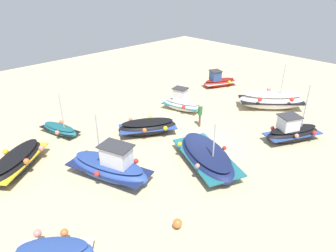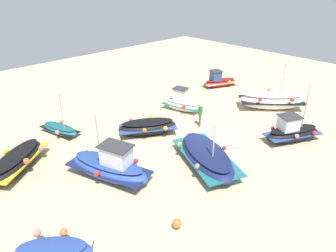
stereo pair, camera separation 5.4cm
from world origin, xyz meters
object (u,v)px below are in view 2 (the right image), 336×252
at_px(person_walking, 200,114).
at_px(mooring_buoy_0, 177,223).
at_px(fishing_boat_6, 272,100).
at_px(fishing_boat_4, 292,132).
at_px(fishing_boat_7, 60,129).
at_px(fishing_boat_2, 110,166).
at_px(fishing_boat_0, 17,161).
at_px(fishing_boat_8, 219,81).
at_px(fishing_boat_1, 148,127).
at_px(fishing_boat_9, 206,157).
at_px(fishing_boat_3, 182,103).
at_px(fishing_boat_5, 53,252).

bearing_deg(person_walking, mooring_buoy_0, 89.64).
distance_m(fishing_boat_6, mooring_buoy_0, 15.48).
distance_m(fishing_boat_4, fishing_boat_6, 5.39).
distance_m(fishing_boat_7, mooring_buoy_0, 11.84).
bearing_deg(fishing_boat_2, fishing_boat_0, -160.62).
bearing_deg(fishing_boat_8, fishing_boat_1, 35.01).
height_order(fishing_boat_4, fishing_boat_9, fishing_boat_4).
bearing_deg(fishing_boat_4, fishing_boat_6, -111.01).
distance_m(fishing_boat_2, fishing_boat_6, 14.94).
height_order(fishing_boat_1, fishing_boat_7, fishing_boat_7).
xyz_separation_m(fishing_boat_2, person_walking, (-8.23, -0.72, 0.27)).
xyz_separation_m(fishing_boat_7, mooring_buoy_0, (0.43, 11.84, -0.02)).
relative_size(fishing_boat_2, fishing_boat_4, 1.24).
xyz_separation_m(fishing_boat_6, mooring_buoy_0, (14.96, 3.97, -0.41)).
relative_size(fishing_boat_0, mooring_buoy_0, 8.48).
bearing_deg(fishing_boat_3, fishing_boat_4, 175.41).
relative_size(fishing_boat_1, fishing_boat_8, 1.15).
distance_m(fishing_boat_1, fishing_boat_2, 5.35).
height_order(fishing_boat_7, person_walking, fishing_boat_7).
bearing_deg(fishing_boat_1, fishing_boat_4, -18.54).
distance_m(fishing_boat_6, fishing_boat_8, 6.45).
bearing_deg(fishing_boat_9, fishing_boat_4, -84.87).
distance_m(fishing_boat_4, person_walking, 6.26).
height_order(fishing_boat_1, mooring_buoy_0, fishing_boat_1).
height_order(fishing_boat_5, fishing_boat_9, fishing_boat_9).
distance_m(fishing_boat_2, fishing_boat_4, 12.02).
height_order(fishing_boat_4, fishing_boat_6, fishing_boat_4).
distance_m(fishing_boat_7, person_walking, 9.88).
bearing_deg(fishing_boat_6, fishing_boat_4, 89.61).
height_order(fishing_boat_2, mooring_buoy_0, fishing_boat_2).
relative_size(fishing_boat_2, person_walking, 3.02).
bearing_deg(person_walking, fishing_boat_9, 99.33).
bearing_deg(fishing_boat_8, fishing_boat_2, 39.43).
height_order(fishing_boat_1, person_walking, person_walking).
bearing_deg(fishing_boat_4, fishing_boat_5, 18.52).
height_order(fishing_boat_0, fishing_boat_3, fishing_boat_3).
bearing_deg(fishing_boat_6, fishing_boat_7, 17.83).
bearing_deg(fishing_boat_5, fishing_boat_0, -59.99).
bearing_deg(fishing_boat_8, fishing_boat_4, 84.38).
xyz_separation_m(fishing_boat_3, fishing_boat_6, (-5.50, 4.84, 0.14)).
height_order(fishing_boat_9, mooring_buoy_0, fishing_boat_9).
relative_size(fishing_boat_5, fishing_boat_8, 0.85).
xyz_separation_m(fishing_boat_3, fishing_boat_9, (4.69, 6.47, -0.03)).
bearing_deg(fishing_boat_5, fishing_boat_4, -146.87).
xyz_separation_m(person_walking, mooring_buoy_0, (8.29, 5.89, -0.67)).
height_order(fishing_boat_3, person_walking, fishing_boat_3).
bearing_deg(fishing_boat_4, fishing_boat_0, -6.96).
distance_m(fishing_boat_0, fishing_boat_4, 17.01).
bearing_deg(fishing_boat_9, fishing_boat_3, -12.54).
xyz_separation_m(fishing_boat_7, fishing_boat_8, (-15.83, 1.56, 0.17)).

